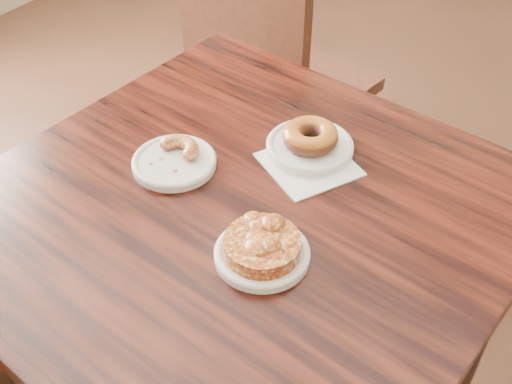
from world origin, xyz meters
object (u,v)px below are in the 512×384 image
Objects in this scene: glazed_donut at (310,136)px; apple_fritter at (262,243)px; cafe_table at (244,343)px; cruller_fragment at (173,155)px; chair_far at (286,86)px.

glazed_donut is 0.64× the size of apple_fritter.
glazed_donut is (0.02, 0.19, 0.41)m from cafe_table.
cruller_fragment is (-0.25, 0.09, -0.01)m from apple_fritter.
apple_fritter is (0.07, -0.26, -0.00)m from glazed_donut.
cafe_table is 5.42× the size of apple_fritter.
chair_far is 0.76m from glazed_donut.
glazed_donut is 0.24m from cruller_fragment.
cafe_table is at bearing 141.30° from apple_fritter.
cafe_table is 0.43m from cruller_fragment.
cafe_table is 0.92× the size of chair_far.
cruller_fragment is (0.23, -0.72, 0.32)m from chair_far.
cafe_table is 0.45m from glazed_donut.
chair_far reaches higher than apple_fritter.
cafe_table is at bearing 124.14° from chair_far.
chair_far reaches higher than cafe_table.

